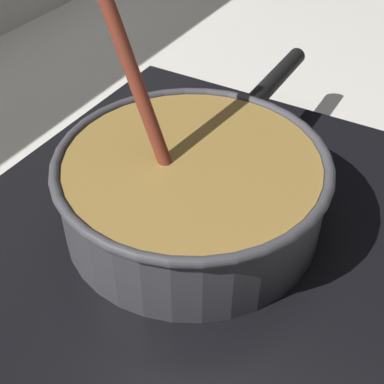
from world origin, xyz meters
The scene contains 4 objects.
hob_plate centered at (-0.02, 0.23, 0.01)m, with size 0.56×0.48×0.01m, color black.
burner_ring centered at (-0.02, 0.23, 0.02)m, with size 0.18×0.18×0.01m, color #592D0C.
spare_burner centered at (0.16, 0.23, 0.01)m, with size 0.14×0.14×0.01m, color #262628.
cooking_pan centered at (-0.02, 0.23, 0.06)m, with size 0.43×0.28×0.28m.
Camera 1 is at (-0.38, 0.02, 0.41)m, focal length 49.61 mm.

